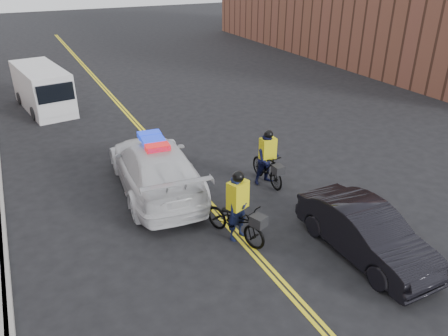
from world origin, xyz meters
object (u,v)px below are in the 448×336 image
cyclist_near (238,215)px  dark_sedan (366,232)px  cyclist_far (267,163)px  cargo_van (43,89)px  police_cruiser (155,167)px

cyclist_near → dark_sedan: bearing=-59.9°
cyclist_near → cyclist_far: size_ratio=1.14×
dark_sedan → cyclist_far: 4.61m
cargo_van → cyclist_near: (3.49, -14.41, -0.33)m
police_cruiser → cyclist_near: size_ratio=2.72×
dark_sedan → cyclist_far: size_ratio=2.14×
dark_sedan → cargo_van: size_ratio=0.79×
police_cruiser → cyclist_near: 3.86m
cyclist_far → police_cruiser: bearing=161.7°
dark_sedan → cyclist_near: (-2.63, 2.16, 0.03)m
cyclist_far → cyclist_near: bearing=-134.6°
cyclist_near → cyclist_far: bearing=24.4°
cyclist_near → police_cruiser: bearing=86.8°
police_cruiser → dark_sedan: bearing=127.8°
cyclist_far → dark_sedan: bearing=-87.3°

